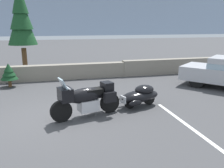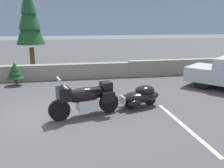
% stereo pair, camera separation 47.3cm
% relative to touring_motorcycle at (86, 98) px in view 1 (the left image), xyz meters
% --- Properties ---
extents(ground_plane, '(80.00, 80.00, 0.00)m').
position_rel_touring_motorcycle_xyz_m(ground_plane, '(-1.11, 0.22, -0.62)').
color(ground_plane, '#424244').
extents(stone_guard_wall, '(24.00, 0.58, 0.95)m').
position_rel_touring_motorcycle_xyz_m(stone_guard_wall, '(-1.60, 5.57, -0.18)').
color(stone_guard_wall, gray).
rests_on(stone_guard_wall, ground).
extents(distant_ridgeline, '(240.00, 80.00, 16.00)m').
position_rel_touring_motorcycle_xyz_m(distant_ridgeline, '(-1.11, 95.55, 7.38)').
color(distant_ridgeline, '#8C9EB7').
rests_on(distant_ridgeline, ground).
extents(touring_motorcycle, '(2.27, 1.09, 1.33)m').
position_rel_touring_motorcycle_xyz_m(touring_motorcycle, '(0.00, 0.00, 0.00)').
color(touring_motorcycle, black).
rests_on(touring_motorcycle, ground).
extents(car_shaped_trailer, '(2.22, 1.06, 0.76)m').
position_rel_touring_motorcycle_xyz_m(car_shaped_trailer, '(2.00, 0.52, -0.21)').
color(car_shaped_trailer, black).
rests_on(car_shaped_trailer, ground).
extents(pine_tree_tall, '(1.64, 1.64, 5.22)m').
position_rel_touring_motorcycle_xyz_m(pine_tree_tall, '(-2.53, 7.72, 2.65)').
color(pine_tree_tall, brown).
rests_on(pine_tree_tall, ground).
extents(pine_sapling_near, '(0.79, 0.79, 1.12)m').
position_rel_touring_motorcycle_xyz_m(pine_sapling_near, '(-2.94, 4.58, 0.08)').
color(pine_sapling_near, brown).
rests_on(pine_sapling_near, ground).
extents(parking_stripe_marker, '(0.12, 3.60, 0.01)m').
position_rel_touring_motorcycle_xyz_m(parking_stripe_marker, '(2.74, -1.28, -0.62)').
color(parking_stripe_marker, silver).
rests_on(parking_stripe_marker, ground).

